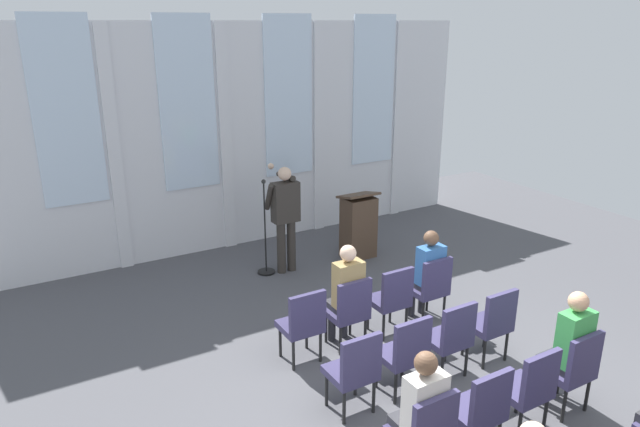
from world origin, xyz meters
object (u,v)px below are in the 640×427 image
chair_r0_c1 (349,309)px  audience_r0_c3 (427,271)px  audience_r0_c1 (346,290)px  chair_r0_c3 (431,286)px  chair_r1_c0 (355,368)px  mic_stand (266,253)px  chair_r0_c0 (303,322)px  chair_r2_c3 (573,367)px  chair_r0_c2 (392,297)px  chair_r1_c1 (405,351)px  chair_r2_c1 (480,407)px  chair_r1_c2 (451,335)px  speaker (285,212)px  audience_r2_c3 (569,345)px  lectern (358,226)px  chair_r2_c2 (529,386)px  audience_r2_c0 (420,408)px  chair_r1_c3 (492,321)px

chair_r0_c1 → audience_r0_c3: bearing=3.7°
audience_r0_c1 → chair_r0_c3: 1.30m
audience_r0_c3 → chair_r1_c0: (-1.92, -1.17, -0.18)m
mic_stand → chair_r0_c0: (-0.71, -2.54, 0.20)m
chair_r2_c3 → chair_r0_c2: bearing=106.4°
chair_r1_c1 → chair_r2_c3: (1.28, -1.09, 0.00)m
chair_r0_c2 → chair_r2_c1: (-0.64, -2.17, 0.00)m
audience_r0_c1 → chair_r1_c2: audience_r0_c1 is taller
speaker → audience_r0_c3: size_ratio=1.34×
audience_r0_c3 → audience_r2_c3: (0.00, -2.17, 0.03)m
chair_r0_c2 → chair_r1_c1: (-0.64, -1.09, 0.00)m
speaker → audience_r0_c1: 2.42m
chair_r1_c0 → chair_r2_c1: size_ratio=1.00×
lectern → chair_r0_c3: 2.42m
chair_r1_c2 → chair_r2_c3: same height
audience_r2_c3 → chair_r0_c1: bearing=121.4°
lectern → audience_r0_c3: size_ratio=0.90×
chair_r0_c1 → audience_r0_c1: size_ratio=0.70×
audience_r0_c1 → chair_r2_c1: 2.26m
speaker → audience_r2_c3: bearing=-78.8°
chair_r0_c1 → chair_r1_c0: (-0.64, -1.09, 0.00)m
chair_r0_c2 → chair_r2_c2: (0.00, -2.17, 0.00)m
chair_r0_c0 → audience_r0_c1: bearing=7.1°
lectern → audience_r2_c3: (-0.45, -4.46, 0.19)m
chair_r2_c2 → speaker: bearing=93.2°
speaker → audience_r2_c0: bearing=-102.7°
chair_r1_c2 → chair_r1_c3: 0.64m
chair_r1_c2 → chair_r2_c1: same height
chair_r1_c3 → chair_r2_c1: 1.68m
chair_r0_c3 → audience_r2_c3: (-0.00, -2.09, 0.21)m
lectern → speaker: bearing=176.7°
chair_r1_c3 → chair_r2_c2: same height
chair_r0_c1 → chair_r0_c2: bearing=0.0°
chair_r0_c2 → chair_r0_c0: bearing=180.0°
chair_r1_c3 → chair_r0_c1: bearing=139.7°
mic_stand → chair_r0_c1: bearing=-91.5°
audience_r0_c1 → audience_r0_c3: (1.28, 0.00, -0.03)m
audience_r0_c1 → audience_r2_c3: (1.28, -2.17, 0.00)m
chair_r2_c1 → chair_r1_c3: bearing=40.3°
speaker → chair_r2_c3: 4.73m
chair_r1_c1 → audience_r0_c1: bearing=90.0°
audience_r0_c1 → audience_r2_c0: audience_r0_c1 is taller
chair_r1_c2 → chair_r1_c3: bearing=0.0°
chair_r0_c3 → chair_r2_c1: same height
chair_r2_c2 → audience_r2_c3: bearing=7.1°
lectern → audience_r0_c1: 2.88m
chair_r0_c1 → audience_r0_c1: bearing=90.0°
audience_r0_c1 → chair_r0_c2: audience_r0_c1 is taller
chair_r0_c2 → audience_r2_c0: audience_r2_c0 is taller
chair_r1_c1 → audience_r2_c3: size_ratio=0.70×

